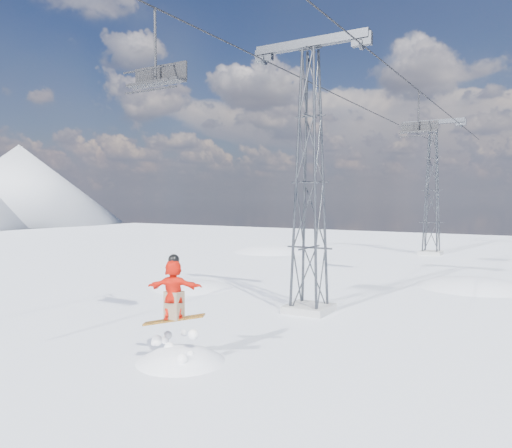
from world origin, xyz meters
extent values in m
plane|color=white|center=(0.00, 0.00, 0.00)|extent=(120.00, 120.00, 0.00)
sphere|color=white|center=(-7.00, 10.00, -7.65)|extent=(16.00, 16.00, 16.00)
sphere|color=white|center=(-12.00, 28.00, -10.40)|extent=(22.00, 22.00, 22.00)
cube|color=#999999|center=(0.80, 8.00, 0.15)|extent=(1.80, 1.80, 0.30)
cube|color=#31343A|center=(0.80, 8.00, 11.25)|extent=(5.00, 0.35, 0.35)
cube|color=#31343A|center=(-1.40, 8.00, 11.05)|extent=(0.80, 0.25, 0.50)
cube|color=#31343A|center=(3.00, 8.00, 11.05)|extent=(0.80, 0.25, 0.50)
cube|color=#999999|center=(0.80, 33.00, 0.15)|extent=(1.80, 1.80, 0.30)
cube|color=#31343A|center=(0.80, 33.00, 11.25)|extent=(5.00, 0.35, 0.35)
cube|color=#31343A|center=(-1.40, 33.00, 11.05)|extent=(0.80, 0.25, 0.50)
cube|color=#31343A|center=(3.00, 33.00, 11.05)|extent=(0.80, 0.25, 0.50)
cylinder|color=black|center=(-1.40, 19.50, 10.85)|extent=(0.06, 51.00, 0.06)
cylinder|color=black|center=(3.00, 19.50, 10.85)|extent=(0.06, 51.00, 0.06)
cone|color=slate|center=(-78.00, 48.00, 7.50)|extent=(38.00, 38.00, 15.00)
sphere|color=white|center=(0.23, 0.16, -1.75)|extent=(4.40, 4.40, 4.40)
cube|color=orange|center=(0.23, -0.14, 1.32)|extent=(1.76, 1.07, 0.35)
imported|color=red|center=(0.23, -0.14, 2.22)|extent=(1.68, 1.14, 1.74)
cube|color=#7A644B|center=(0.23, -0.14, 1.74)|extent=(0.60, 0.54, 0.80)
sphere|color=black|center=(0.23, -0.14, 3.07)|extent=(0.33, 0.33, 0.33)
cylinder|color=black|center=(-1.40, 1.01, 9.67)|extent=(0.09, 0.09, 2.35)
cube|color=black|center=(-1.40, 1.01, 8.50)|extent=(2.14, 0.48, 0.09)
cube|color=black|center=(-1.40, 1.25, 8.82)|extent=(2.14, 0.06, 0.59)
cylinder|color=black|center=(-1.40, 0.74, 8.23)|extent=(2.14, 0.06, 0.06)
cylinder|color=black|center=(-1.40, 0.69, 8.87)|extent=(2.14, 0.05, 0.05)
cylinder|color=black|center=(3.00, 17.80, 9.71)|extent=(0.08, 0.08, 2.27)
cube|color=black|center=(3.00, 17.80, 8.58)|extent=(2.07, 0.47, 0.08)
cube|color=black|center=(3.00, 18.03, 8.89)|extent=(2.07, 0.06, 0.57)
cylinder|color=black|center=(3.00, 17.54, 8.32)|extent=(2.07, 0.06, 0.06)
cylinder|color=black|center=(3.00, 17.49, 8.94)|extent=(2.07, 0.05, 0.05)
camera|label=1|loc=(9.54, -11.19, 4.85)|focal=35.00mm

